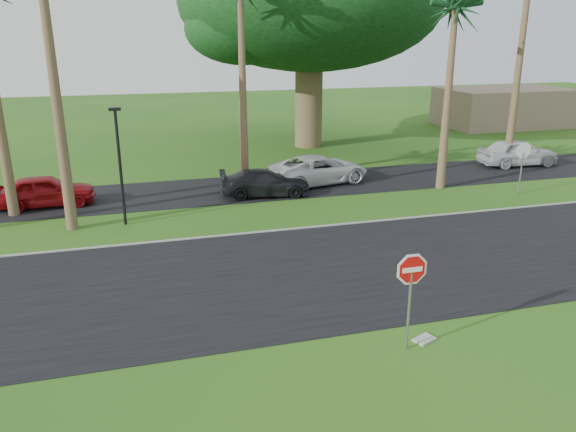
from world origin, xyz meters
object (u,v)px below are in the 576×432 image
at_px(car_red, 46,191).
at_px(car_dark, 265,183).
at_px(car_minivan, 319,170).
at_px(stop_sign_far, 523,157).
at_px(car_pickup, 518,153).
at_px(stop_sign_near, 411,282).

xyz_separation_m(car_red, car_dark, (9.65, -0.95, -0.09)).
bearing_deg(car_minivan, car_dark, 102.17).
relative_size(car_red, car_dark, 0.98).
xyz_separation_m(stop_sign_far, car_minivan, (-8.49, 4.47, -1.06)).
bearing_deg(car_red, stop_sign_far, -104.02).
bearing_deg(car_pickup, car_red, 95.92).
xyz_separation_m(stop_sign_near, car_dark, (-0.15, 14.01, -1.17)).
distance_m(car_dark, car_minivan, 3.49).
bearing_deg(car_dark, stop_sign_near, -172.48).
bearing_deg(car_red, car_minivan, -91.20).
distance_m(car_dark, car_pickup, 15.55).
distance_m(stop_sign_near, car_pickup, 22.22).
xyz_separation_m(stop_sign_near, car_minivan, (3.01, 15.47, -1.06)).
bearing_deg(stop_sign_near, car_minivan, 78.98).
height_order(car_dark, car_minivan, car_minivan).
distance_m(car_red, car_dark, 9.70).
xyz_separation_m(stop_sign_far, car_dark, (-11.65, 3.01, -1.17)).
distance_m(stop_sign_near, car_red, 17.92).
height_order(stop_sign_near, car_minivan, stop_sign_near).
height_order(stop_sign_near, car_pickup, stop_sign_near).
height_order(stop_sign_far, car_minivan, stop_sign_far).
bearing_deg(car_pickup, stop_sign_far, 147.07).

